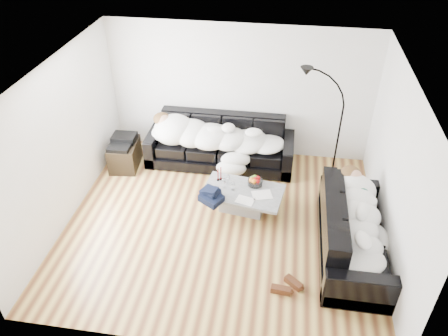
# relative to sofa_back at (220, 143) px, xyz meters

# --- Properties ---
(ground) EXTENTS (5.00, 5.00, 0.00)m
(ground) POSITION_rel_sofa_back_xyz_m (0.30, -1.74, -0.46)
(ground) COLOR brown
(ground) RESTS_ON ground
(wall_back) EXTENTS (5.00, 0.02, 2.60)m
(wall_back) POSITION_rel_sofa_back_xyz_m (0.30, 0.51, 0.84)
(wall_back) COLOR silver
(wall_back) RESTS_ON ground
(wall_left) EXTENTS (0.02, 4.50, 2.60)m
(wall_left) POSITION_rel_sofa_back_xyz_m (-2.20, -1.74, 0.84)
(wall_left) COLOR silver
(wall_left) RESTS_ON ground
(wall_right) EXTENTS (0.02, 4.50, 2.60)m
(wall_right) POSITION_rel_sofa_back_xyz_m (2.80, -1.74, 0.84)
(wall_right) COLOR silver
(wall_right) RESTS_ON ground
(ceiling) EXTENTS (5.00, 5.00, 0.00)m
(ceiling) POSITION_rel_sofa_back_xyz_m (0.30, -1.74, 2.14)
(ceiling) COLOR white
(ceiling) RESTS_ON ground
(sofa_back) EXTENTS (2.80, 0.97, 0.91)m
(sofa_back) POSITION_rel_sofa_back_xyz_m (0.00, 0.00, 0.00)
(sofa_back) COLOR black
(sofa_back) RESTS_ON ground
(sofa_right) EXTENTS (0.95, 2.22, 0.90)m
(sofa_right) POSITION_rel_sofa_back_xyz_m (2.34, -2.07, -0.01)
(sofa_right) COLOR black
(sofa_right) RESTS_ON ground
(sleeper_back) EXTENTS (2.37, 0.82, 0.47)m
(sleeper_back) POSITION_rel_sofa_back_xyz_m (0.00, -0.05, 0.20)
(sleeper_back) COLOR white
(sleeper_back) RESTS_ON sofa_back
(sleeper_right) EXTENTS (0.81, 1.91, 0.47)m
(sleeper_right) POSITION_rel_sofa_back_xyz_m (2.34, -2.07, 0.20)
(sleeper_right) COLOR white
(sleeper_right) RESTS_ON sofa_right
(teal_cushion) EXTENTS (0.42, 0.38, 0.20)m
(teal_cushion) POSITION_rel_sofa_back_xyz_m (2.28, -1.38, 0.26)
(teal_cushion) COLOR #0C5539
(teal_cushion) RESTS_ON sofa_right
(coffee_table) EXTENTS (1.41, 0.96, 0.38)m
(coffee_table) POSITION_rel_sofa_back_xyz_m (0.60, -1.32, -0.27)
(coffee_table) COLOR #939699
(coffee_table) RESTS_ON ground
(fruit_bowl) EXTENTS (0.26, 0.26, 0.16)m
(fruit_bowl) POSITION_rel_sofa_back_xyz_m (0.78, -1.12, 0.00)
(fruit_bowl) COLOR white
(fruit_bowl) RESTS_ON coffee_table
(wine_glass_a) EXTENTS (0.08, 0.08, 0.18)m
(wine_glass_a) POSITION_rel_sofa_back_xyz_m (0.32, -1.17, 0.02)
(wine_glass_a) COLOR white
(wine_glass_a) RESTS_ON coffee_table
(wine_glass_b) EXTENTS (0.08, 0.08, 0.19)m
(wine_glass_b) POSITION_rel_sofa_back_xyz_m (0.27, -1.29, 0.02)
(wine_glass_b) COLOR white
(wine_glass_b) RESTS_ON coffee_table
(wine_glass_c) EXTENTS (0.08, 0.08, 0.17)m
(wine_glass_c) POSITION_rel_sofa_back_xyz_m (0.43, -1.33, 0.01)
(wine_glass_c) COLOR white
(wine_glass_c) RESTS_ON coffee_table
(candle_left) EXTENTS (0.05, 0.05, 0.24)m
(candle_left) POSITION_rel_sofa_back_xyz_m (0.14, -1.10, 0.05)
(candle_left) COLOR maroon
(candle_left) RESTS_ON coffee_table
(candle_right) EXTENTS (0.05, 0.05, 0.26)m
(candle_right) POSITION_rel_sofa_back_xyz_m (0.19, -1.07, 0.05)
(candle_right) COLOR maroon
(candle_right) RESTS_ON coffee_table
(newspaper_a) EXTENTS (0.38, 0.33, 0.01)m
(newspaper_a) POSITION_rel_sofa_back_xyz_m (0.92, -1.39, -0.07)
(newspaper_a) COLOR silver
(newspaper_a) RESTS_ON coffee_table
(newspaper_b) EXTENTS (0.33, 0.27, 0.01)m
(newspaper_b) POSITION_rel_sofa_back_xyz_m (0.66, -1.57, -0.07)
(newspaper_b) COLOR silver
(newspaper_b) RESTS_ON coffee_table
(navy_jacket) EXTENTS (0.40, 0.35, 0.18)m
(navy_jacket) POSITION_rel_sofa_back_xyz_m (0.11, -1.62, 0.10)
(navy_jacket) COLOR black
(navy_jacket) RESTS_ON coffee_table
(shoes) EXTENTS (0.54, 0.46, 0.11)m
(shoes) POSITION_rel_sofa_back_xyz_m (1.41, -2.93, -0.40)
(shoes) COLOR #472311
(shoes) RESTS_ON ground
(av_cabinet) EXTENTS (0.58, 0.78, 0.50)m
(av_cabinet) POSITION_rel_sofa_back_xyz_m (-1.80, -0.39, -0.21)
(av_cabinet) COLOR black
(av_cabinet) RESTS_ON ground
(stereo) EXTENTS (0.45, 0.35, 0.13)m
(stereo) POSITION_rel_sofa_back_xyz_m (-1.80, -0.39, 0.11)
(stereo) COLOR black
(stereo) RESTS_ON av_cabinet
(floor_lamp) EXTENTS (0.76, 0.53, 1.94)m
(floor_lamp) POSITION_rel_sofa_back_xyz_m (2.12, -0.31, 0.51)
(floor_lamp) COLOR black
(floor_lamp) RESTS_ON ground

